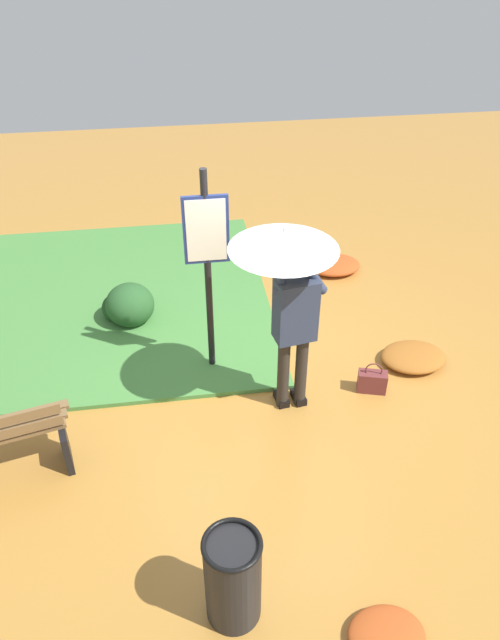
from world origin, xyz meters
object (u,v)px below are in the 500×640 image
at_px(person_with_umbrella, 289,277).
at_px(handbag, 372,381).
at_px(info_sign_post, 207,253).
at_px(trash_bin, 233,578).

bearing_deg(person_with_umbrella, handbag, -175.03).
height_order(person_with_umbrella, info_sign_post, info_sign_post).
bearing_deg(handbag, person_with_umbrella, 4.97).
bearing_deg(handbag, trash_bin, 51.21).
height_order(person_with_umbrella, trash_bin, person_with_umbrella).
distance_m(person_with_umbrella, trash_bin, 2.48).
height_order(handbag, trash_bin, trash_bin).
bearing_deg(person_with_umbrella, info_sign_post, -46.85).
bearing_deg(info_sign_post, trash_bin, 87.92).
height_order(info_sign_post, trash_bin, info_sign_post).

